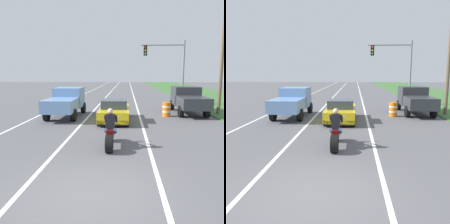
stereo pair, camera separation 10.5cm
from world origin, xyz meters
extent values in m
plane|color=#565659|center=(0.00, 0.00, 0.00)|extent=(160.00, 160.00, 0.00)
cube|color=white|center=(-5.40, 20.00, 0.00)|extent=(0.14, 120.00, 0.01)
cube|color=white|center=(1.80, 20.00, 0.00)|extent=(0.14, 120.00, 0.01)
cube|color=white|center=(-1.80, 20.00, 0.00)|extent=(0.14, 120.00, 0.01)
cylinder|color=black|center=(0.24, 3.13, 0.35)|extent=(0.28, 0.69, 0.69)
cylinder|color=black|center=(0.24, 4.68, 0.31)|extent=(0.12, 0.63, 0.63)
cube|color=#590F0F|center=(0.24, 3.95, 0.61)|extent=(0.28, 1.10, 0.36)
cylinder|color=#B2B2B7|center=(0.24, 4.60, 0.68)|extent=(0.08, 0.36, 0.73)
cylinder|color=#A5A5AA|center=(0.24, 4.58, 1.11)|extent=(0.70, 0.05, 0.05)
cube|color=black|center=(0.24, 3.72, 1.09)|extent=(0.36, 0.24, 0.60)
sphere|color=beige|center=(0.24, 3.72, 1.51)|extent=(0.22, 0.22, 0.22)
cylinder|color=#384C7A|center=(0.06, 3.75, 0.69)|extent=(0.14, 0.47, 0.32)
cylinder|color=black|center=(0.02, 4.02, 1.14)|extent=(0.10, 0.51, 0.40)
cylinder|color=#384C7A|center=(0.42, 3.75, 0.69)|extent=(0.14, 0.47, 0.32)
cylinder|color=black|center=(0.46, 4.02, 1.14)|extent=(0.10, 0.51, 0.40)
cube|color=yellow|center=(0.11, 9.35, 0.53)|extent=(1.80, 4.30, 0.64)
cube|color=#333D4C|center=(0.11, 9.15, 1.11)|extent=(1.56, 1.70, 0.52)
cube|color=black|center=(0.11, 7.30, 0.29)|extent=(1.76, 0.20, 0.28)
cylinder|color=black|center=(-0.69, 10.95, 0.32)|extent=(0.24, 0.64, 0.64)
cylinder|color=black|center=(0.91, 10.95, 0.32)|extent=(0.24, 0.64, 0.64)
cylinder|color=black|center=(-0.69, 7.75, 0.32)|extent=(0.24, 0.64, 0.64)
cylinder|color=black|center=(0.91, 7.75, 0.32)|extent=(0.24, 0.64, 0.64)
cube|color=#6B93C6|center=(-3.33, 11.51, 1.28)|extent=(1.90, 2.10, 1.40)
cube|color=#333D4C|center=(-3.33, 11.86, 1.67)|extent=(1.67, 0.29, 0.57)
cube|color=#6B93C6|center=(-3.33, 9.26, 0.98)|extent=(1.90, 2.70, 0.80)
cylinder|color=black|center=(-4.20, 12.31, 0.40)|extent=(0.28, 0.80, 0.80)
cylinder|color=black|center=(-2.46, 12.31, 0.40)|extent=(0.28, 0.80, 0.80)
cylinder|color=black|center=(-4.20, 8.96, 0.40)|extent=(0.28, 0.80, 0.80)
cylinder|color=black|center=(-2.46, 8.96, 0.40)|extent=(0.28, 0.80, 0.80)
cube|color=#2D3035|center=(5.49, 13.39, 1.28)|extent=(1.90, 2.10, 1.40)
cube|color=#333D4C|center=(5.49, 13.74, 1.67)|extent=(1.67, 0.29, 0.57)
cube|color=#2D3035|center=(5.49, 11.14, 0.98)|extent=(1.90, 2.70, 0.80)
cylinder|color=black|center=(4.62, 14.19, 0.40)|extent=(0.28, 0.80, 0.80)
cylinder|color=black|center=(6.36, 14.19, 0.40)|extent=(0.28, 0.80, 0.80)
cylinder|color=black|center=(4.62, 10.84, 0.40)|extent=(0.28, 0.80, 0.80)
cylinder|color=black|center=(6.36, 10.84, 0.40)|extent=(0.28, 0.80, 0.80)
cylinder|color=gray|center=(6.12, 17.23, 3.00)|extent=(0.18, 0.18, 6.00)
cylinder|color=gray|center=(4.14, 17.23, 5.60)|extent=(3.95, 0.12, 0.12)
cube|color=black|center=(2.57, 17.23, 5.10)|extent=(0.32, 0.24, 0.90)
sphere|color=red|center=(2.57, 17.09, 5.38)|extent=(0.16, 0.16, 0.16)
sphere|color=orange|center=(2.57, 17.09, 5.10)|extent=(0.16, 0.16, 0.16)
sphere|color=green|center=(2.57, 17.09, 4.82)|extent=(0.16, 0.16, 0.16)
cylinder|color=brown|center=(7.57, 11.99, 4.15)|extent=(0.24, 0.24, 8.30)
cylinder|color=orange|center=(3.68, 11.11, 0.50)|extent=(0.56, 0.56, 1.00)
cylinder|color=white|center=(3.68, 11.11, 0.70)|extent=(0.58, 0.58, 0.10)
cylinder|color=white|center=(3.68, 11.11, 0.35)|extent=(0.58, 0.58, 0.10)
camera|label=1|loc=(0.88, -5.45, 2.97)|focal=37.77mm
camera|label=2|loc=(0.99, -5.45, 2.97)|focal=37.77mm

